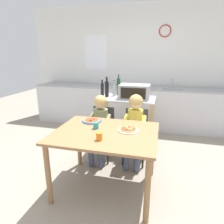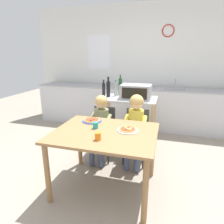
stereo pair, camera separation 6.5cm
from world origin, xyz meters
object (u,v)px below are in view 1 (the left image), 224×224
dining_chair_left (102,129)px  child_in_yellow_shirt (135,121)px  drinking_cup_teal (96,125)px  pizza_plate_blue_rimmed (92,121)px  bottle_dark_olive_oil (118,86)px  child_in_olive_shirt (100,120)px  kitchen_island_cart (127,114)px  bottle_clear_vinegar (114,90)px  toaster_oven (135,91)px  bottle_tall_green_wine (102,90)px  dining_table (106,140)px  dining_chair_right (135,131)px  pizza_plate_white (128,130)px  drinking_cup_orange (100,136)px  bottle_slim_sauce (107,88)px

dining_chair_left → child_in_yellow_shirt: 0.58m
dining_chair_left → drinking_cup_teal: (0.14, -0.68, 0.32)m
pizza_plate_blue_rimmed → bottle_dark_olive_oil: bearing=85.5°
child_in_olive_shirt → child_in_yellow_shirt: size_ratio=0.97×
kitchen_island_cart → bottle_clear_vinegar: size_ratio=3.41×
toaster_oven → bottle_dark_olive_oil: (-0.34, 0.26, 0.04)m
bottle_dark_olive_oil → dining_chair_left: size_ratio=0.45×
bottle_dark_olive_oil → drinking_cup_teal: 1.45m
bottle_tall_green_wine → dining_table: size_ratio=0.27×
dining_table → drinking_cup_teal: bearing=154.9°
bottle_clear_vinegar → dining_chair_right: (0.48, -0.58, -0.52)m
kitchen_island_cart → pizza_plate_blue_rimmed: bearing=-108.0°
dining_chair_right → pizza_plate_white: bearing=-90.0°
bottle_dark_olive_oil → toaster_oven: bearing=-37.4°
dining_chair_left → pizza_plate_white: size_ratio=3.26×
bottle_tall_green_wine → bottle_clear_vinegar: 0.30m
toaster_oven → drinking_cup_teal: size_ratio=6.63×
toaster_oven → dining_chair_right: bearing=-78.1°
bottle_clear_vinegar → pizza_plate_white: bearing=-69.0°
bottle_dark_olive_oil → kitchen_island_cart: bearing=-49.9°
dining_chair_right → dining_table: bearing=-108.0°
kitchen_island_cart → pizza_plate_white: kitchen_island_cart is taller
child_in_olive_shirt → pizza_plate_blue_rimmed: child_in_olive_shirt is taller
toaster_oven → pizza_plate_blue_rimmed: size_ratio=1.95×
dining_chair_left → drinking_cup_orange: (0.28, -0.98, 0.32)m
bottle_clear_vinegar → drinking_cup_teal: size_ratio=3.64×
pizza_plate_blue_rimmed → bottle_slim_sauce: bearing=93.6°
pizza_plate_blue_rimmed → drinking_cup_orange: 0.60m
bottle_tall_green_wine → bottle_clear_vinegar: size_ratio=1.13×
drinking_cup_teal → dining_chair_left: bearing=101.3°
pizza_plate_blue_rimmed → dining_chair_right: bearing=42.0°
pizza_plate_white → bottle_slim_sauce: bearing=117.1°
toaster_oven → dining_chair_left: bearing=-131.6°
toaster_oven → child_in_yellow_shirt: size_ratio=0.48×
drinking_cup_orange → bottle_dark_olive_oil: bearing=96.2°
bottle_slim_sauce → dining_table: size_ratio=0.29×
bottle_slim_sauce → pizza_plate_white: size_ratio=1.40×
dining_table → dining_chair_right: bearing=72.0°
pizza_plate_blue_rimmed → drinking_cup_teal: (0.14, -0.23, 0.03)m
dining_chair_left → drinking_cup_teal: 0.77m
toaster_oven → drinking_cup_teal: (-0.29, -1.17, -0.22)m
toaster_oven → bottle_dark_olive_oil: 0.42m
child_in_olive_shirt → drinking_cup_teal: bearing=-76.3°
kitchen_island_cart → child_in_yellow_shirt: (0.22, -0.59, 0.09)m
bottle_dark_olive_oil → dining_table: 1.55m
child_in_olive_shirt → pizza_plate_blue_rimmed: size_ratio=3.92×
kitchen_island_cart → dining_chair_right: size_ratio=1.17×
bottle_slim_sauce → dining_table: (0.34, -1.24, -0.39)m
toaster_oven → drinking_cup_orange: (-0.15, -1.47, -0.21)m
child_in_olive_shirt → child_in_yellow_shirt: bearing=2.6°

